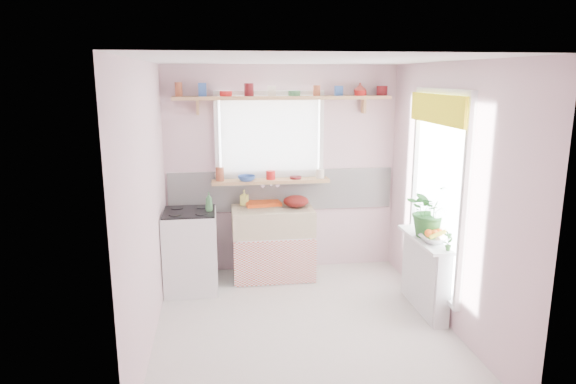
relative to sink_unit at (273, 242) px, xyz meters
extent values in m
plane|color=silver|center=(0.15, -1.29, -0.43)|extent=(3.20, 3.20, 0.00)
plane|color=white|center=(0.15, -1.29, 2.07)|extent=(3.20, 3.20, 0.00)
plane|color=beige|center=(0.15, 0.31, 0.82)|extent=(2.80, 0.00, 2.80)
plane|color=beige|center=(0.15, -2.89, 0.82)|extent=(2.80, 0.00, 2.80)
plane|color=beige|center=(-1.25, -1.29, 0.82)|extent=(0.00, 3.20, 3.20)
plane|color=beige|center=(1.55, -1.29, 0.82)|extent=(0.00, 3.20, 3.20)
cube|color=white|center=(0.15, 0.29, 0.57)|extent=(2.74, 0.03, 0.50)
cube|color=#C68087|center=(0.15, 0.29, 0.37)|extent=(2.74, 0.02, 0.12)
cube|color=white|center=(0.00, 0.30, 1.22)|extent=(1.20, 0.01, 1.00)
cube|color=white|center=(0.00, 0.24, 1.22)|extent=(1.15, 0.02, 0.95)
cube|color=white|center=(1.54, -1.09, 0.82)|extent=(0.01, 1.10, 1.90)
cube|color=#FFF51A|center=(1.46, -1.09, 1.63)|extent=(0.03, 1.20, 0.28)
cube|color=white|center=(0.00, 0.01, -0.16)|extent=(0.85, 0.55, 0.55)
cube|color=#DA5440|center=(0.00, -0.27, -0.16)|extent=(0.95, 0.02, 0.53)
cube|color=beige|center=(0.00, 0.01, 0.27)|extent=(0.95, 0.55, 0.30)
cylinder|color=silver|center=(0.00, 0.26, 0.67)|extent=(0.03, 0.22, 0.03)
cube|color=white|center=(-0.95, -0.24, 0.02)|extent=(0.58, 0.58, 0.90)
cube|color=black|center=(-0.95, -0.24, 0.47)|extent=(0.56, 0.56, 0.02)
cylinder|color=black|center=(-1.09, -0.38, 0.49)|extent=(0.14, 0.14, 0.01)
cylinder|color=black|center=(-0.81, -0.38, 0.49)|extent=(0.14, 0.14, 0.01)
cylinder|color=black|center=(-1.09, -0.10, 0.49)|extent=(0.14, 0.14, 0.01)
cylinder|color=black|center=(-0.81, -0.10, 0.49)|extent=(0.14, 0.14, 0.01)
cube|color=white|center=(1.45, -1.09, -0.06)|extent=(0.15, 0.90, 0.75)
cube|color=white|center=(1.42, -1.09, 0.33)|extent=(0.22, 0.95, 0.03)
cube|color=tan|center=(0.00, 0.19, 0.71)|extent=(1.40, 0.22, 0.04)
cube|color=tan|center=(0.15, 0.18, 1.69)|extent=(2.52, 0.24, 0.04)
cylinder|color=#A55133|center=(-1.03, 0.18, 1.77)|extent=(0.11, 0.11, 0.12)
cylinder|color=#3359A5|center=(-0.77, 0.18, 1.77)|extent=(0.11, 0.11, 0.12)
cylinder|color=red|center=(-0.51, 0.18, 1.74)|extent=(0.11, 0.11, 0.06)
cylinder|color=#590F14|center=(-0.24, 0.18, 1.77)|extent=(0.11, 0.11, 0.12)
cylinder|color=silver|center=(0.02, 0.18, 1.77)|extent=(0.11, 0.11, 0.12)
cylinder|color=#3F7F4C|center=(0.28, 0.18, 1.74)|extent=(0.11, 0.11, 0.06)
cylinder|color=#A55133|center=(0.54, 0.18, 1.77)|extent=(0.11, 0.11, 0.12)
cylinder|color=#3359A5|center=(0.81, 0.18, 1.77)|extent=(0.11, 0.11, 0.12)
cylinder|color=red|center=(1.07, 0.18, 1.74)|extent=(0.11, 0.11, 0.06)
cylinder|color=#590F14|center=(1.33, 0.18, 1.77)|extent=(0.11, 0.11, 0.12)
cylinder|color=#A55133|center=(-0.62, 0.19, 0.79)|extent=(0.11, 0.11, 0.12)
cylinder|color=#3359A5|center=(-0.31, 0.19, 0.79)|extent=(0.11, 0.11, 0.12)
cylinder|color=red|center=(0.00, 0.19, 0.76)|extent=(0.11, 0.11, 0.06)
cylinder|color=#590F14|center=(0.31, 0.19, 0.79)|extent=(0.11, 0.11, 0.12)
cylinder|color=silver|center=(0.62, 0.19, 0.79)|extent=(0.11, 0.11, 0.12)
cube|color=#EB4E14|center=(-0.10, 0.21, 0.44)|extent=(0.45, 0.36, 0.04)
ellipsoid|color=#5B110F|center=(0.28, 0.04, 0.49)|extent=(0.33, 0.33, 0.14)
imported|color=#286327|center=(1.48, -1.04, 0.62)|extent=(0.63, 0.59, 0.55)
imported|color=silver|center=(1.45, -1.25, 0.38)|extent=(0.34, 0.34, 0.07)
imported|color=#306327|center=(1.48, -1.49, 0.44)|extent=(0.12, 0.10, 0.19)
imported|color=#F3F26C|center=(-0.32, 0.21, 0.51)|extent=(0.11, 0.11, 0.18)
imported|color=white|center=(-0.61, 0.25, 0.77)|extent=(0.14, 0.14, 0.08)
imported|color=#2F5099|center=(-0.29, 0.13, 0.76)|extent=(0.22, 0.22, 0.06)
imported|color=#B74538|center=(1.08, 0.24, 1.78)|extent=(0.18, 0.18, 0.15)
imported|color=#3B7743|center=(-0.73, -0.26, 0.59)|extent=(0.08, 0.08, 0.21)
sphere|color=orange|center=(1.45, -1.25, 0.43)|extent=(0.08, 0.08, 0.08)
sphere|color=orange|center=(1.51, -1.22, 0.43)|extent=(0.08, 0.08, 0.08)
sphere|color=orange|center=(1.40, -1.23, 0.43)|extent=(0.08, 0.08, 0.08)
cylinder|color=gold|center=(1.47, -1.30, 0.44)|extent=(0.18, 0.04, 0.10)
camera|label=1|loc=(-0.62, -5.79, 1.94)|focal=32.00mm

